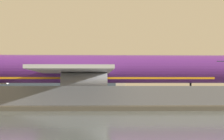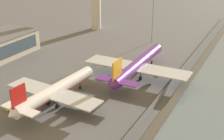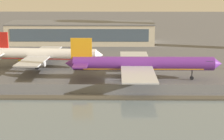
% 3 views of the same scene
% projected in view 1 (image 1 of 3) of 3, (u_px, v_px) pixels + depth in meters
% --- Properties ---
extents(ground_plane, '(500.00, 500.00, 0.00)m').
position_uv_depth(ground_plane, '(23.00, 103.00, 69.37)').
color(ground_plane, '#565659').
extents(perimeter_fence, '(280.00, 0.10, 2.78)m').
position_uv_depth(perimeter_fence, '(1.00, 97.00, 53.44)').
color(perimeter_fence, slate).
rests_on(perimeter_fence, ground).
extents(cargo_jet_purple, '(50.80, 43.64, 13.82)m').
position_uv_depth(cargo_jet_purple, '(86.00, 70.00, 69.29)').
color(cargo_jet_purple, '#602889').
rests_on(cargo_jet_purple, ground).
extents(baggage_tug, '(1.76, 3.28, 1.80)m').
position_uv_depth(baggage_tug, '(137.00, 96.00, 85.49)').
color(baggage_tug, '#1E2328').
rests_on(baggage_tug, ground).
extents(terminal_building, '(73.19, 20.93, 10.64)m').
position_uv_depth(terminal_building, '(9.00, 78.00, 138.11)').
color(terminal_building, '#BCB299').
rests_on(terminal_building, ground).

